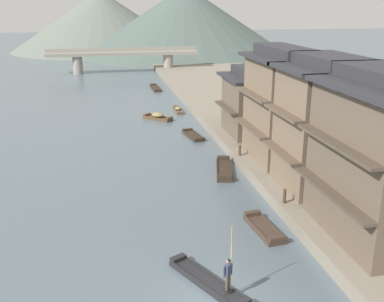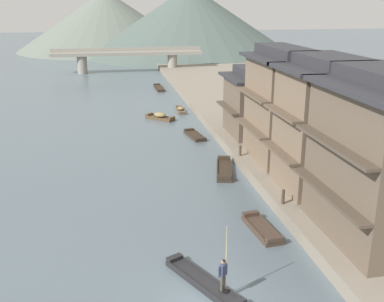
{
  "view_description": "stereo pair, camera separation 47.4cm",
  "coord_description": "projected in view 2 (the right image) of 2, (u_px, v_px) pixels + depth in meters",
  "views": [
    {
      "loc": [
        -4.26,
        -16.31,
        12.63
      ],
      "look_at": [
        2.13,
        15.85,
        1.91
      ],
      "focal_mm": 42.71,
      "sensor_mm": 36.0,
      "label": 1
    },
    {
      "loc": [
        -3.79,
        -16.4,
        12.63
      ],
      "look_at": [
        2.13,
        15.85,
        1.91
      ],
      "focal_mm": 42.71,
      "sensor_mm": 36.0,
      "label": 2
    }
  ],
  "objects": [
    {
      "name": "riverbank_right",
      "position": [
        284.0,
        118.0,
        50.41
      ],
      "size": [
        18.0,
        110.0,
        0.78
      ],
      "primitive_type": "cube",
      "color": "gray",
      "rests_on": "ground"
    },
    {
      "name": "boat_foreground_poled",
      "position": [
        203.0,
        282.0,
        21.37
      ],
      "size": [
        3.06,
        4.77,
        0.43
      ],
      "color": "#232326",
      "rests_on": "ground"
    },
    {
      "name": "boatman_person",
      "position": [
        223.0,
        271.0,
        19.96
      ],
      "size": [
        0.46,
        0.45,
        3.04
      ],
      "color": "black",
      "rests_on": "boat_foreground_poled"
    },
    {
      "name": "boat_moored_nearest",
      "position": [
        160.0,
        117.0,
        51.5
      ],
      "size": [
        3.25,
        3.24,
        0.82
      ],
      "color": "brown",
      "rests_on": "ground"
    },
    {
      "name": "boat_moored_second",
      "position": [
        224.0,
        170.0,
        35.6
      ],
      "size": [
        2.2,
        4.79,
        0.55
      ],
      "color": "#33281E",
      "rests_on": "ground"
    },
    {
      "name": "boat_moored_third",
      "position": [
        262.0,
        229.0,
        26.32
      ],
      "size": [
        1.47,
        3.69,
        0.5
      ],
      "color": "#423328",
      "rests_on": "ground"
    },
    {
      "name": "boat_moored_far",
      "position": [
        195.0,
        136.0,
        44.9
      ],
      "size": [
        1.69,
        3.93,
        0.38
      ],
      "color": "#33281E",
      "rests_on": "ground"
    },
    {
      "name": "boat_midriver_drifting",
      "position": [
        181.0,
        110.0,
        55.24
      ],
      "size": [
        0.88,
        3.63,
        0.61
      ],
      "color": "brown",
      "rests_on": "ground"
    },
    {
      "name": "boat_midriver_upstream",
      "position": [
        159.0,
        88.0,
        69.69
      ],
      "size": [
        1.23,
        5.51,
        0.4
      ],
      "color": "#33281E",
      "rests_on": "ground"
    },
    {
      "name": "house_waterfront_second",
      "position": [
        325.0,
        125.0,
        29.44
      ],
      "size": [
        6.41,
        5.95,
        8.74
      ],
      "color": "#75604C",
      "rests_on": "riverbank_right"
    },
    {
      "name": "house_waterfront_tall",
      "position": [
        281.0,
        105.0,
        35.08
      ],
      "size": [
        5.23,
        7.16,
        8.74
      ],
      "color": "#75604C",
      "rests_on": "riverbank_right"
    },
    {
      "name": "house_waterfront_narrow",
      "position": [
        256.0,
        102.0,
        42.32
      ],
      "size": [
        6.0,
        6.65,
        6.14
      ],
      "color": "brown",
      "rests_on": "riverbank_right"
    },
    {
      "name": "mooring_post_dock_near",
      "position": [
        283.0,
        197.0,
        28.04
      ],
      "size": [
        0.2,
        0.2,
        0.92
      ],
      "primitive_type": "cylinder",
      "color": "#473828",
      "rests_on": "riverbank_right"
    },
    {
      "name": "mooring_post_dock_mid",
      "position": [
        240.0,
        151.0,
        36.89
      ],
      "size": [
        0.2,
        0.2,
        0.84
      ],
      "primitive_type": "cylinder",
      "color": "#473828",
      "rests_on": "riverbank_right"
    },
    {
      "name": "stone_bridge",
      "position": [
        128.0,
        56.0,
        85.33
      ],
      "size": [
        28.06,
        2.4,
        4.5
      ],
      "color": "gray",
      "rests_on": "ground"
    },
    {
      "name": "hill_far_west",
      "position": [
        107.0,
        21.0,
        124.29
      ],
      "size": [
        48.46,
        48.46,
        15.67
      ],
      "primitive_type": "cone",
      "color": "slate",
      "rests_on": "ground"
    },
    {
      "name": "hill_far_centre",
      "position": [
        190.0,
        21.0,
        112.55
      ],
      "size": [
        52.3,
        52.3,
        16.54
      ],
      "primitive_type": "cone",
      "color": "#4C5B56",
      "rests_on": "ground"
    }
  ]
}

